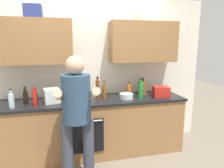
{
  "coord_description": "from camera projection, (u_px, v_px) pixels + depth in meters",
  "views": [
    {
      "loc": [
        -0.43,
        -2.97,
        1.73
      ],
      "look_at": [
        0.26,
        -0.1,
        1.15
      ],
      "focal_mm": 32.02,
      "sensor_mm": 36.0,
      "label": 1
    }
  ],
  "objects": [
    {
      "name": "bottle_soy",
      "position": [
        26.0,
        97.0,
        2.83
      ],
      "size": [
        0.06,
        0.06,
        0.26
      ],
      "color": "black",
      "rests_on": "counter"
    },
    {
      "name": "knife_block",
      "position": [
        142.0,
        88.0,
        3.39
      ],
      "size": [
        0.1,
        0.14,
        0.28
      ],
      "color": "brown",
      "rests_on": "counter"
    },
    {
      "name": "bottle_water",
      "position": [
        11.0,
        101.0,
        2.66
      ],
      "size": [
        0.07,
        0.07,
        0.26
      ],
      "color": "silver",
      "rests_on": "counter"
    },
    {
      "name": "person_standing",
      "position": [
        77.0,
        111.0,
        2.38
      ],
      "size": [
        0.49,
        0.45,
        1.61
      ],
      "color": "#383D4C",
      "rests_on": "ground"
    },
    {
      "name": "back_wall_unit",
      "position": [
        91.0,
        60.0,
        3.24
      ],
      "size": [
        4.0,
        0.38,
        2.5
      ],
      "color": "silver",
      "rests_on": "ground"
    },
    {
      "name": "grocery_bag_bread",
      "position": [
        85.0,
        92.0,
        3.14
      ],
      "size": [
        0.21,
        0.19,
        0.2
      ],
      "primitive_type": "cube",
      "rotation": [
        0.0,
        0.0,
        0.2
      ],
      "color": "tan",
      "rests_on": "counter"
    },
    {
      "name": "bottle_vinegar",
      "position": [
        98.0,
        89.0,
        3.15
      ],
      "size": [
        0.06,
        0.06,
        0.34
      ],
      "color": "brown",
      "rests_on": "counter"
    },
    {
      "name": "cup_stoneware",
      "position": [
        73.0,
        98.0,
        2.97
      ],
      "size": [
        0.08,
        0.08,
        0.11
      ],
      "primitive_type": "cylinder",
      "color": "slate",
      "rests_on": "counter"
    },
    {
      "name": "bottle_hotsauce",
      "position": [
        35.0,
        97.0,
        2.73
      ],
      "size": [
        0.05,
        0.05,
        0.29
      ],
      "color": "red",
      "rests_on": "counter"
    },
    {
      "name": "bottle_wine",
      "position": [
        36.0,
        98.0,
        2.84
      ],
      "size": [
        0.05,
        0.05,
        0.23
      ],
      "color": "#471419",
      "rests_on": "counter"
    },
    {
      "name": "ground_plane",
      "position": [
        95.0,
        152.0,
        3.27
      ],
      "size": [
        12.0,
        12.0,
        0.0
      ],
      "primitive_type": "plane",
      "color": "#756B5B"
    },
    {
      "name": "bottle_juice",
      "position": [
        129.0,
        90.0,
        3.37
      ],
      "size": [
        0.07,
        0.07,
        0.22
      ],
      "color": "orange",
      "rests_on": "counter"
    },
    {
      "name": "grocery_bag_crisps",
      "position": [
        161.0,
        92.0,
        3.25
      ],
      "size": [
        0.28,
        0.25,
        0.16
      ],
      "primitive_type": "cube",
      "rotation": [
        0.0,
        0.0,
        -0.19
      ],
      "color": "red",
      "rests_on": "counter"
    },
    {
      "name": "bottle_syrup",
      "position": [
        104.0,
        91.0,
        3.13
      ],
      "size": [
        0.06,
        0.06,
        0.28
      ],
      "color": "#8C4C14",
      "rests_on": "counter"
    },
    {
      "name": "mixing_bowl",
      "position": [
        126.0,
        96.0,
        3.12
      ],
      "size": [
        0.21,
        0.21,
        0.08
      ],
      "primitive_type": "cylinder",
      "color": "silver",
      "rests_on": "counter"
    },
    {
      "name": "bottle_soda",
      "position": [
        141.0,
        90.0,
        3.14
      ],
      "size": [
        0.07,
        0.07,
        0.32
      ],
      "color": "#198C33",
      "rests_on": "counter"
    },
    {
      "name": "counter",
      "position": [
        95.0,
        127.0,
        3.18
      ],
      "size": [
        2.84,
        0.67,
        0.9
      ],
      "color": "olive",
      "rests_on": "ground"
    },
    {
      "name": "grocery_bag_produce",
      "position": [
        52.0,
        96.0,
        2.91
      ],
      "size": [
        0.26,
        0.26,
        0.21
      ],
      "primitive_type": "cube",
      "rotation": [
        0.0,
        0.0,
        0.22
      ],
      "color": "silver",
      "rests_on": "counter"
    }
  ]
}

